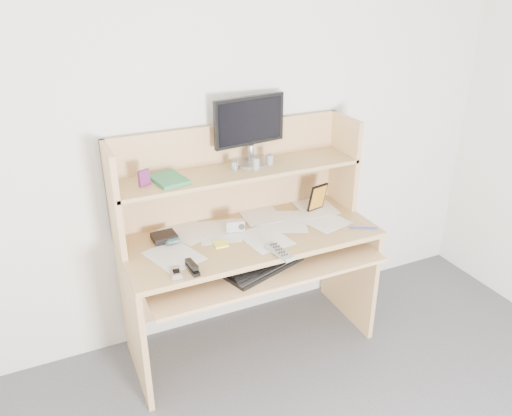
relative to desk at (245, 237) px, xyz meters
name	(u,v)px	position (x,y,z in m)	size (l,w,h in m)	color
back_wall	(227,131)	(0.00, 0.24, 0.56)	(3.60, 0.04, 2.50)	silver
desk	(245,237)	(0.00, 0.00, 0.00)	(1.40, 0.70, 1.30)	tan
paper_clutter	(250,234)	(0.00, -0.08, 0.06)	(1.32, 0.54, 0.01)	white
keyboard	(265,267)	(-0.01, -0.29, -0.03)	(0.47, 0.29, 0.03)	black
tv_remote	(279,252)	(0.04, -0.34, 0.07)	(0.05, 0.20, 0.02)	gray
flip_phone	(176,272)	(-0.49, -0.31, 0.07)	(0.05, 0.10, 0.02)	#A7A7AA
stapler	(192,266)	(-0.41, -0.31, 0.08)	(0.03, 0.12, 0.04)	black
wallet	(164,237)	(-0.45, 0.05, 0.08)	(0.13, 0.10, 0.03)	black
sticky_note_pad	(221,244)	(-0.19, -0.12, 0.06)	(0.07, 0.07, 0.01)	#CBD638
digital_camera	(235,226)	(-0.06, -0.02, 0.09)	(0.10, 0.04, 0.06)	#BDBDBF
game_case	(318,197)	(0.49, 0.02, 0.15)	(0.12, 0.01, 0.17)	black
blue_pen	(363,228)	(0.60, -0.29, 0.07)	(0.01, 0.01, 0.16)	#1828B5
card_box	(144,178)	(-0.52, 0.05, 0.43)	(0.06, 0.02, 0.08)	maroon
shelf_book	(168,179)	(-0.40, 0.06, 0.40)	(0.15, 0.21, 0.02)	#358543
chip_stack_a	(257,164)	(0.09, 0.04, 0.41)	(0.04, 0.04, 0.05)	black
chip_stack_b	(270,160)	(0.18, 0.05, 0.42)	(0.04, 0.04, 0.06)	silver
chip_stack_c	(234,166)	(-0.03, 0.07, 0.41)	(0.04, 0.04, 0.05)	black
chip_stack_d	(256,164)	(0.08, 0.02, 0.42)	(0.04, 0.04, 0.07)	white
monitor	(250,128)	(0.10, 0.15, 0.59)	(0.43, 0.22, 0.37)	#ACACB1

